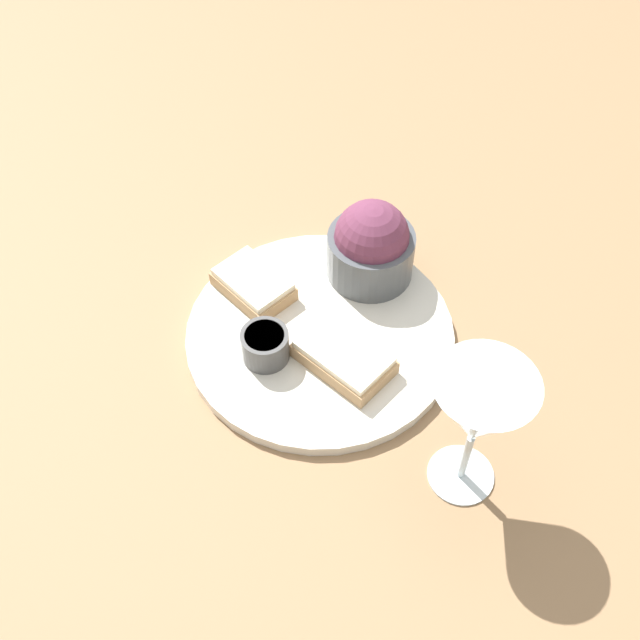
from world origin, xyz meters
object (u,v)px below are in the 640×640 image
at_px(cheese_toast_near, 344,357).
at_px(cheese_toast_far, 253,284).
at_px(salad_bowl, 371,246).
at_px(wine_glass, 478,414).
at_px(sauce_ramekin, 264,343).

xyz_separation_m(cheese_toast_near, cheese_toast_far, (0.14, 0.04, 0.00)).
bearing_deg(salad_bowl, cheese_toast_far, 73.50).
height_order(salad_bowl, wine_glass, wine_glass).
xyz_separation_m(sauce_ramekin, cheese_toast_far, (0.09, -0.03, -0.01)).
bearing_deg(sauce_ramekin, wine_glass, -154.46).
bearing_deg(salad_bowl, wine_glass, 167.77).
height_order(sauce_ramekin, cheese_toast_far, sauce_ramekin).
distance_m(cheese_toast_far, wine_glass, 0.33).
relative_size(cheese_toast_far, wine_glass, 0.61).
bearing_deg(sauce_ramekin, salad_bowl, -73.71).
relative_size(cheese_toast_near, wine_glass, 0.71).
relative_size(salad_bowl, sauce_ramekin, 1.94).
xyz_separation_m(salad_bowl, sauce_ramekin, (-0.05, 0.16, -0.02)).
bearing_deg(wine_glass, cheese_toast_far, 13.77).
bearing_deg(cheese_toast_far, sauce_ramekin, 161.09).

